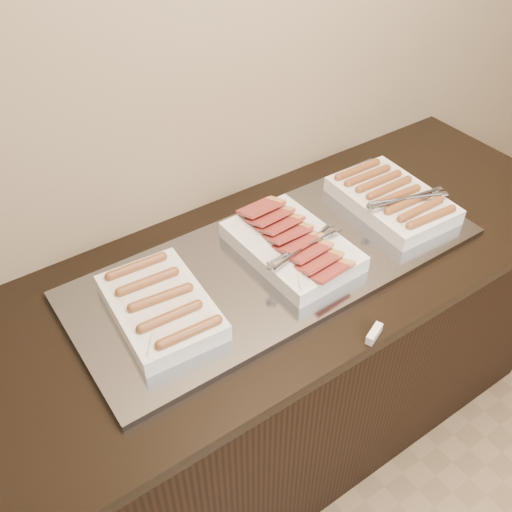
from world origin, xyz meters
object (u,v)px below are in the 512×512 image
Objects in this scene: dish_center at (292,245)px; counter at (280,358)px; dish_left at (160,306)px; dish_right at (393,199)px; warming_tray at (278,262)px.

counter is at bearing 170.04° from dish_center.
counter is 5.76× the size of dish_left.
dish_right reaches higher than dish_left.
warming_tray is 0.38m from dish_left.
dish_right is at bearing 3.42° from dish_left.
counter is 5.33× the size of dish_right.
dish_center is 0.40m from dish_right.
dish_center reaches higher than dish_right.
counter is at bearing 0.00° from warming_tray.
warming_tray reaches higher than counter.
counter is 0.46m from warming_tray.
dish_left is 0.42m from dish_center.
dish_left is 0.82m from dish_right.
counter is 0.64m from dish_left.
dish_left is 0.89× the size of dish_center.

